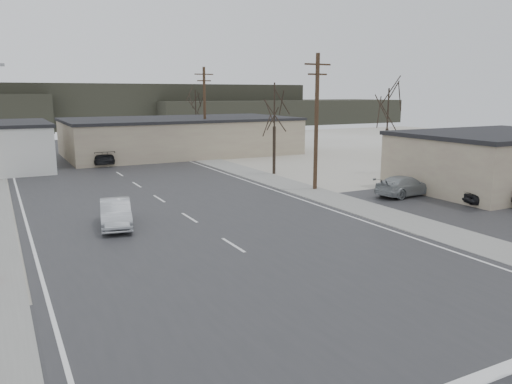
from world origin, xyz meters
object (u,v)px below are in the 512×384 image
(car_far_a, at_px, (100,156))
(sedan_crossing, at_px, (116,213))
(car_far_b, at_px, (46,143))
(car_parked_silver, at_px, (405,186))
(car_parked_dark_a, at_px, (492,196))

(car_far_a, bearing_deg, sedan_crossing, 81.37)
(car_far_b, bearing_deg, sedan_crossing, -69.72)
(car_far_b, height_order, car_parked_silver, car_parked_silver)
(sedan_crossing, bearing_deg, car_parked_dark_a, -4.39)
(car_far_a, xyz_separation_m, car_far_b, (-3.36, 19.25, -0.20))
(car_far_b, distance_m, car_parked_silver, 49.38)
(car_parked_dark_a, bearing_deg, car_parked_silver, 47.02)
(car_far_a, bearing_deg, car_parked_silver, 121.65)
(car_far_b, bearing_deg, car_parked_silver, -45.93)
(car_far_a, height_order, car_parked_silver, car_far_a)
(car_far_a, distance_m, car_parked_dark_a, 36.35)
(car_far_b, xyz_separation_m, car_parked_silver, (19.38, -45.42, 0.08))
(sedan_crossing, height_order, car_parked_silver, sedan_crossing)
(sedan_crossing, xyz_separation_m, car_far_a, (3.89, 25.16, 0.07))
(sedan_crossing, distance_m, car_parked_silver, 19.94)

